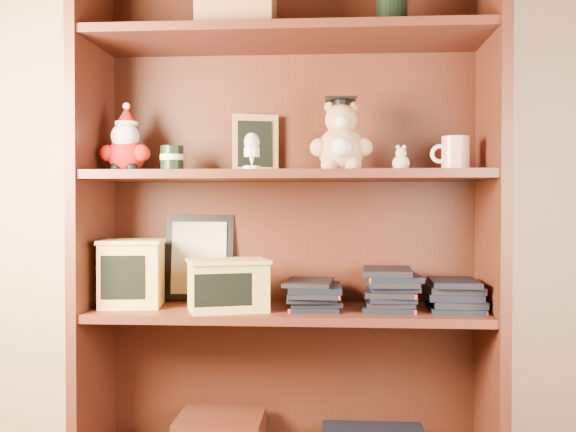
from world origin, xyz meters
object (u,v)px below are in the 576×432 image
object	(u,v)px
grad_teddy_bear	(341,143)
treats_box	(132,273)
bookcase	(288,229)
teacher_mug	(455,154)

from	to	relation	value
grad_teddy_bear	treats_box	world-z (taller)	grad_teddy_bear
bookcase	teacher_mug	world-z (taller)	bookcase
grad_teddy_bear	teacher_mug	world-z (taller)	grad_teddy_bear
teacher_mug	treats_box	xyz separation A→B (m)	(-0.95, -0.00, -0.35)
bookcase	grad_teddy_bear	xyz separation A→B (m)	(0.16, -0.06, 0.25)
teacher_mug	grad_teddy_bear	bearing A→B (deg)	-178.83
teacher_mug	treats_box	bearing A→B (deg)	-179.95
grad_teddy_bear	treats_box	xyz separation A→B (m)	(-0.62, 0.01, -0.38)
bookcase	teacher_mug	bearing A→B (deg)	-5.98
grad_teddy_bear	bookcase	bearing A→B (deg)	160.03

